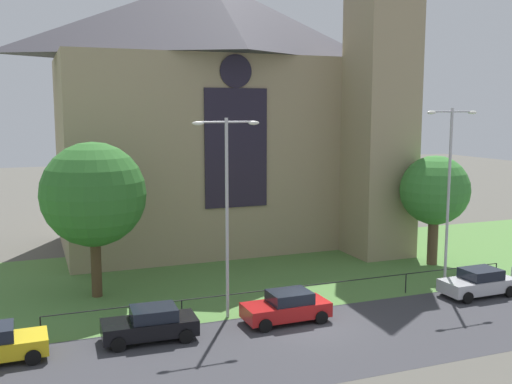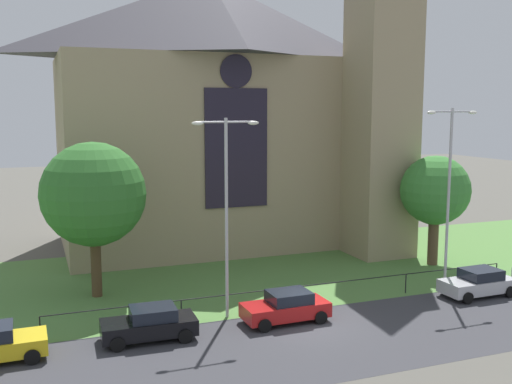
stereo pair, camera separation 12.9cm
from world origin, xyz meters
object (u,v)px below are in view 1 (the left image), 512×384
object	(u,v)px
church_building	(222,110)
parked_car_black	(151,324)
streetlamp_far	(449,179)
streetlamp_near	(227,196)
tree_right_near	(435,191)
parked_car_red	(287,307)
tree_left_near	(94,195)
parked_car_silver	(478,282)

from	to	relation	value
church_building	parked_car_black	distance (m)	21.97
church_building	parked_car_black	world-z (taller)	church_building
streetlamp_far	parked_car_black	size ratio (longest dim) A/B	2.43
church_building	streetlamp_near	distance (m)	17.25
tree_right_near	parked_car_red	world-z (taller)	tree_right_near
tree_right_near	streetlamp_far	bearing A→B (deg)	-120.28
tree_left_near	parked_car_red	size ratio (longest dim) A/B	2.03
church_building	streetlamp_near	world-z (taller)	church_building
streetlamp_near	parked_car_black	size ratio (longest dim) A/B	2.32
tree_left_near	parked_car_red	xyz separation A→B (m)	(8.19, -7.42, -4.96)
church_building	tree_left_near	xyz separation A→B (m)	(-10.64, -10.24, -4.57)
church_building	tree_left_near	world-z (taller)	church_building
tree_right_near	parked_car_silver	xyz separation A→B (m)	(-1.92, -6.54, -4.22)
church_building	parked_car_red	xyz separation A→B (m)	(-2.45, -17.66, -9.53)
parked_car_black	tree_right_near	bearing A→B (deg)	-160.27
parked_car_black	parked_car_silver	xyz separation A→B (m)	(18.26, -0.15, 0.00)
parked_car_red	tree_right_near	bearing A→B (deg)	-155.44
tree_left_near	parked_car_black	bearing A→B (deg)	-78.10
church_building	streetlamp_near	size ratio (longest dim) A/B	2.63
tree_left_near	streetlamp_far	size ratio (longest dim) A/B	0.83
tree_right_near	parked_car_red	distance (m)	15.59
parked_car_red	parked_car_silver	distance (m)	11.62
tree_left_near	parked_car_black	world-z (taller)	tree_left_near
streetlamp_near	streetlamp_far	bearing A→B (deg)	0.00
parked_car_red	streetlamp_far	bearing A→B (deg)	-172.15
tree_right_near	parked_car_black	bearing A→B (deg)	-162.44
church_building	parked_car_silver	world-z (taller)	church_building
church_building	parked_car_black	bearing A→B (deg)	-117.33
tree_right_near	streetlamp_far	size ratio (longest dim) A/B	0.70
tree_left_near	church_building	bearing A→B (deg)	43.90
tree_left_near	parked_car_silver	bearing A→B (deg)	-20.73
streetlamp_far	parked_car_red	xyz separation A→B (m)	(-10.74, -1.66, -5.65)
church_building	streetlamp_near	bearing A→B (deg)	-107.12
streetlamp_far	parked_car_black	bearing A→B (deg)	-174.77
streetlamp_near	streetlamp_far	world-z (taller)	streetlamp_far
streetlamp_far	parked_car_silver	size ratio (longest dim) A/B	2.45
parked_car_red	streetlamp_near	bearing A→B (deg)	-34.78
streetlamp_far	parked_car_silver	world-z (taller)	streetlamp_far
streetlamp_near	tree_right_near	bearing A→B (deg)	16.67
tree_right_near	streetlamp_far	xyz separation A→B (m)	(-2.80, -4.80, 1.43)
tree_left_near	streetlamp_far	xyz separation A→B (m)	(18.93, -5.76, 0.69)
streetlamp_near	streetlamp_far	distance (m)	13.22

